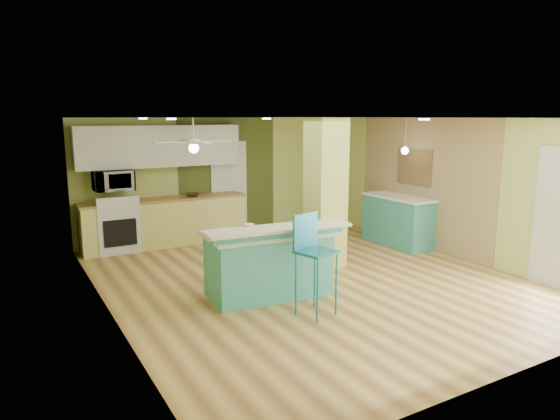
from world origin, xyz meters
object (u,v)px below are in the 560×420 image
object	(u,v)px
peninsula	(269,262)
fruit_bowl	(192,195)
bar_stool	(312,248)
canister	(249,230)
side_counter	(398,220)

from	to	relation	value
peninsula	fruit_bowl	size ratio (longest dim) A/B	7.00
bar_stool	fruit_bowl	bearing A→B (deg)	75.45
bar_stool	canister	bearing A→B (deg)	105.65
peninsula	canister	bearing A→B (deg)	-167.19
side_counter	fruit_bowl	xyz separation A→B (m)	(-3.46, 2.20, 0.48)
fruit_bowl	canister	world-z (taller)	canister
peninsula	fruit_bowl	distance (m)	3.47
peninsula	side_counter	distance (m)	3.79
canister	peninsula	bearing A→B (deg)	7.49
canister	side_counter	bearing A→B (deg)	17.99
side_counter	fruit_bowl	size ratio (longest dim) A/B	5.24
peninsula	bar_stool	world-z (taller)	bar_stool
canister	fruit_bowl	bearing A→B (deg)	82.48
peninsula	fruit_bowl	xyz separation A→B (m)	(0.13, 3.43, 0.48)
bar_stool	side_counter	size ratio (longest dim) A/B	0.86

